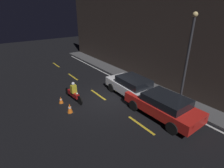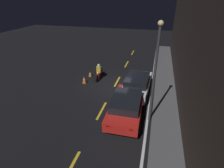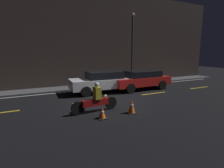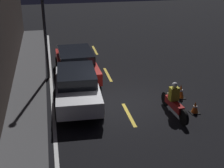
{
  "view_description": "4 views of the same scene",
  "coord_description": "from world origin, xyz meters",
  "px_view_note": "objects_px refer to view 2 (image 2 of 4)",
  "views": [
    {
      "loc": [
        8.96,
        -5.9,
        5.96
      ],
      "look_at": [
        0.11,
        0.47,
        1.15
      ],
      "focal_mm": 28.0,
      "sensor_mm": 36.0,
      "label": 1
    },
    {
      "loc": [
        12.46,
        3.07,
        6.77
      ],
      "look_at": [
        1.0,
        0.05,
        0.74
      ],
      "focal_mm": 28.0,
      "sensor_mm": 36.0,
      "label": 2
    },
    {
      "loc": [
        -4.05,
        -9.05,
        2.68
      ],
      "look_at": [
        0.5,
        0.24,
        0.84
      ],
      "focal_mm": 28.0,
      "sensor_mm": 36.0,
      "label": 3
    },
    {
      "loc": [
        -11.72,
        2.92,
        6.15
      ],
      "look_at": [
        -0.19,
        0.53,
        1.06
      ],
      "focal_mm": 50.0,
      "sensor_mm": 36.0,
      "label": 4
    }
  ],
  "objects_px": {
    "taxi_red": "(126,105)",
    "motorcycle": "(99,72)",
    "traffic_cone_mid": "(84,80)",
    "traffic_cone_near": "(90,74)",
    "sedan_white": "(137,84)",
    "street_lamp": "(155,71)"
  },
  "relations": [
    {
      "from": "motorcycle",
      "to": "street_lamp",
      "type": "bearing_deg",
      "value": 39.71
    },
    {
      "from": "traffic_cone_mid",
      "to": "street_lamp",
      "type": "height_order",
      "value": "street_lamp"
    },
    {
      "from": "sedan_white",
      "to": "street_lamp",
      "type": "height_order",
      "value": "street_lamp"
    },
    {
      "from": "traffic_cone_near",
      "to": "traffic_cone_mid",
      "type": "distance_m",
      "value": 1.44
    },
    {
      "from": "traffic_cone_near",
      "to": "traffic_cone_mid",
      "type": "bearing_deg",
      "value": 0.8
    },
    {
      "from": "taxi_red",
      "to": "motorcycle",
      "type": "distance_m",
      "value": 5.98
    },
    {
      "from": "traffic_cone_near",
      "to": "street_lamp",
      "type": "xyz_separation_m",
      "value": [
        5.09,
        5.77,
        3.0
      ]
    },
    {
      "from": "motorcycle",
      "to": "traffic_cone_mid",
      "type": "xyz_separation_m",
      "value": [
        1.39,
        -0.88,
        -0.24
      ]
    },
    {
      "from": "sedan_white",
      "to": "traffic_cone_mid",
      "type": "distance_m",
      "value": 4.62
    },
    {
      "from": "sedan_white",
      "to": "motorcycle",
      "type": "relative_size",
      "value": 1.91
    },
    {
      "from": "motorcycle",
      "to": "street_lamp",
      "type": "height_order",
      "value": "street_lamp"
    },
    {
      "from": "motorcycle",
      "to": "sedan_white",
      "type": "bearing_deg",
      "value": 58.5
    },
    {
      "from": "traffic_cone_near",
      "to": "traffic_cone_mid",
      "type": "relative_size",
      "value": 0.76
    },
    {
      "from": "sedan_white",
      "to": "traffic_cone_mid",
      "type": "xyz_separation_m",
      "value": [
        -0.5,
        -4.57,
        -0.46
      ]
    },
    {
      "from": "traffic_cone_mid",
      "to": "traffic_cone_near",
      "type": "bearing_deg",
      "value": -179.2
    },
    {
      "from": "taxi_red",
      "to": "traffic_cone_near",
      "type": "height_order",
      "value": "taxi_red"
    },
    {
      "from": "taxi_red",
      "to": "motorcycle",
      "type": "bearing_deg",
      "value": 33.66
    },
    {
      "from": "taxi_red",
      "to": "street_lamp",
      "type": "bearing_deg",
      "value": -96.95
    },
    {
      "from": "traffic_cone_near",
      "to": "street_lamp",
      "type": "bearing_deg",
      "value": 48.61
    },
    {
      "from": "taxi_red",
      "to": "traffic_cone_mid",
      "type": "distance_m",
      "value": 5.57
    },
    {
      "from": "taxi_red",
      "to": "motorcycle",
      "type": "height_order",
      "value": "motorcycle"
    },
    {
      "from": "sedan_white",
      "to": "traffic_cone_mid",
      "type": "height_order",
      "value": "sedan_white"
    }
  ]
}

